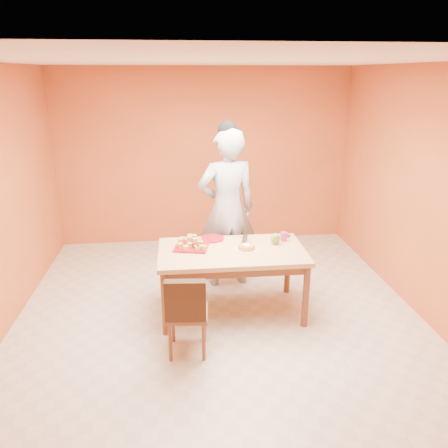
{
  "coord_description": "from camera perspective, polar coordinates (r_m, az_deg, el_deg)",
  "views": [
    {
      "loc": [
        -0.4,
        -4.22,
        2.59
      ],
      "look_at": [
        0.08,
        0.3,
        1.02
      ],
      "focal_mm": 35.0,
      "sensor_mm": 36.0,
      "label": 1
    }
  ],
  "objects": [
    {
      "name": "floor",
      "position": [
        4.97,
        -0.58,
        -12.32
      ],
      "size": [
        5.0,
        5.0,
        0.0
      ],
      "primitive_type": "plane",
      "color": "beige",
      "rests_on": "ground"
    },
    {
      "name": "ceiling",
      "position": [
        4.24,
        -0.71,
        20.6
      ],
      "size": [
        5.0,
        5.0,
        0.0
      ],
      "primitive_type": "plane",
      "rotation": [
        3.14,
        0.0,
        0.0
      ],
      "color": "white",
      "rests_on": "wall_back"
    },
    {
      "name": "wall_back",
      "position": [
        6.84,
        -2.66,
        8.64
      ],
      "size": [
        4.5,
        0.0,
        4.5
      ],
      "primitive_type": "plane",
      "rotation": [
        1.57,
        0.0,
        0.0
      ],
      "color": "#DA5D32",
      "rests_on": "floor"
    },
    {
      "name": "wall_right",
      "position": [
        5.13,
        25.27,
        3.28
      ],
      "size": [
        0.0,
        5.0,
        5.0
      ],
      "primitive_type": "plane",
      "rotation": [
        1.57,
        0.0,
        -1.57
      ],
      "color": "#DA5D32",
      "rests_on": "floor"
    },
    {
      "name": "dining_table",
      "position": [
        4.82,
        1.05,
        -4.44
      ],
      "size": [
        1.6,
        0.9,
        0.76
      ],
      "color": "tan",
      "rests_on": "floor"
    },
    {
      "name": "dining_chair",
      "position": [
        4.24,
        -4.82,
        -11.37
      ],
      "size": [
        0.42,
        0.48,
        0.85
      ],
      "rotation": [
        0.0,
        0.0,
        -0.08
      ],
      "color": "brown",
      "rests_on": "floor"
    },
    {
      "name": "pastry_pile",
      "position": [
        4.83,
        -4.24,
        -2.25
      ],
      "size": [
        0.32,
        0.32,
        0.1
      ],
      "primitive_type": null,
      "color": "tan",
      "rests_on": "pastry_platter"
    },
    {
      "name": "person",
      "position": [
        5.39,
        0.41,
        1.94
      ],
      "size": [
        0.79,
        0.59,
        2.0
      ],
      "primitive_type": "imported",
      "rotation": [
        0.0,
        0.0,
        3.3
      ],
      "color": "#9C9C9E",
      "rests_on": "floor"
    },
    {
      "name": "pastry_platter",
      "position": [
        4.86,
        -4.22,
        -2.94
      ],
      "size": [
        0.43,
        0.43,
        0.02
      ],
      "primitive_type": "cube",
      "rotation": [
        0.0,
        0.0,
        -0.23
      ],
      "color": "maroon",
      "rests_on": "dining_table"
    },
    {
      "name": "red_dinner_plate",
      "position": [
        5.08,
        -1.55,
        -1.9
      ],
      "size": [
        0.29,
        0.29,
        0.02
      ],
      "primitive_type": "cylinder",
      "rotation": [
        0.0,
        0.0,
        -0.04
      ],
      "color": "maroon",
      "rests_on": "dining_table"
    },
    {
      "name": "white_cake_plate",
      "position": [
        4.78,
        2.95,
        -3.34
      ],
      "size": [
        0.3,
        0.3,
        0.01
      ],
      "primitive_type": "cylinder",
      "rotation": [
        0.0,
        0.0,
        -0.25
      ],
      "color": "white",
      "rests_on": "dining_table"
    },
    {
      "name": "sponge_cake",
      "position": [
        4.77,
        2.95,
        -3.02
      ],
      "size": [
        0.24,
        0.24,
        0.04
      ],
      "primitive_type": "cylinder",
      "rotation": [
        0.0,
        0.0,
        0.29
      ],
      "color": "orange",
      "rests_on": "white_cake_plate"
    },
    {
      "name": "cake_server",
      "position": [
        4.93,
        2.75,
        -1.92
      ],
      "size": [
        0.11,
        0.29,
        0.01
      ],
      "primitive_type": "cube",
      "rotation": [
        0.0,
        0.0,
        -0.21
      ],
      "color": "silver",
      "rests_on": "sponge_cake"
    },
    {
      "name": "egg_ornament",
      "position": [
        4.95,
        6.73,
        -1.92
      ],
      "size": [
        0.13,
        0.11,
        0.13
      ],
      "primitive_type": "ellipsoid",
      "rotation": [
        0.0,
        0.0,
        0.34
      ],
      "color": "olive",
      "rests_on": "dining_table"
    },
    {
      "name": "magenta_glass",
      "position": [
        5.06,
        7.78,
        -1.65
      ],
      "size": [
        0.09,
        0.09,
        0.11
      ],
      "primitive_type": "cylinder",
      "rotation": [
        0.0,
        0.0,
        0.2
      ],
      "color": "#CA1E66",
      "rests_on": "dining_table"
    },
    {
      "name": "checker_tin",
      "position": [
        5.21,
        8.01,
        -1.44
      ],
      "size": [
        0.14,
        0.14,
        0.03
      ],
      "primitive_type": "cylinder",
      "rotation": [
        0.0,
        0.0,
        -0.39
      ],
      "color": "#35170E",
      "rests_on": "dining_table"
    }
  ]
}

